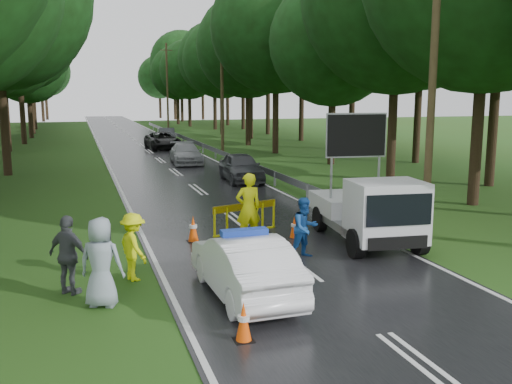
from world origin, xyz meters
name	(u,v)px	position (x,y,z in m)	size (l,w,h in m)	color
ground	(294,265)	(0.00, 0.00, 0.00)	(160.00, 160.00, 0.00)	#2B4D16
road	(149,152)	(0.00, 30.00, 0.01)	(7.00, 140.00, 0.02)	black
guardrail	(198,143)	(3.70, 29.67, 0.55)	(0.12, 60.06, 0.70)	gray
utility_pole_near	(433,68)	(5.20, 2.00, 5.06)	(1.40, 0.24, 10.00)	#3F321D
utility_pole_mid	(222,83)	(5.20, 28.00, 5.06)	(1.40, 0.24, 10.00)	#3F321D
utility_pole_far	(167,87)	(5.20, 54.00, 5.06)	(1.40, 0.24, 10.00)	#3F321D
police_sedan	(244,266)	(-1.85, -1.82, 0.67)	(1.56, 4.10, 1.47)	white
work_truck	(369,210)	(2.80, 1.24, 1.00)	(2.49, 4.81, 3.69)	gray
barrier	(245,210)	(-0.23, 3.61, 0.72)	(2.21, 0.72, 0.95)	#D3D70B
officer	(248,208)	(-0.49, 2.39, 1.03)	(0.75, 0.49, 2.07)	#F3FF0D
civilian	(305,228)	(0.50, 0.50, 0.81)	(0.79, 0.61, 1.62)	#164792
bystander_left	(133,247)	(-4.00, 0.00, 0.80)	(1.03, 0.59, 1.60)	#EEFF0D
bystander_mid	(69,255)	(-5.42, -0.55, 0.87)	(1.02, 0.43, 1.75)	#46484E
bystander_right	(101,262)	(-4.78, -1.50, 0.93)	(0.91, 0.59, 1.86)	#8795A2
queue_car_first	(241,167)	(2.58, 13.88, 0.71)	(1.67, 4.16, 1.42)	#383A3F
queue_car_second	(186,154)	(1.29, 21.80, 0.63)	(1.78, 4.37, 1.27)	gray
queue_car_third	(162,140)	(1.31, 31.88, 0.67)	(2.21, 4.80, 1.33)	black
queue_car_fourth	(167,135)	(2.57, 37.88, 0.63)	(1.34, 3.85, 1.27)	#3C3E43
cone_near_left	(244,322)	(-2.50, -4.00, 0.35)	(0.34, 0.34, 0.73)	black
cone_center	(256,256)	(-1.00, 0.00, 0.33)	(0.32, 0.32, 0.67)	black
cone_far	(294,228)	(0.98, 2.50, 0.33)	(0.32, 0.32, 0.68)	black
cone_left_mid	(193,229)	(-2.00, 3.00, 0.38)	(0.37, 0.37, 0.79)	black
cone_right	(352,232)	(2.40, 1.50, 0.33)	(0.32, 0.32, 0.67)	black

